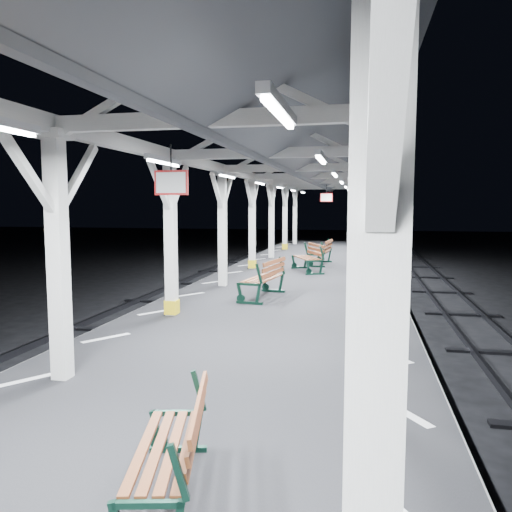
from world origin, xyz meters
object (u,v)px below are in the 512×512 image
(bench_far, at_px, (310,257))
(bench_extra, at_px, (323,252))
(bench_near, at_px, (177,445))
(bench_mid, at_px, (266,277))

(bench_far, bearing_deg, bench_extra, 57.91)
(bench_extra, bearing_deg, bench_far, -92.85)
(bench_near, xyz_separation_m, bench_mid, (-0.92, 8.65, 0.10))
(bench_near, relative_size, bench_mid, 0.83)
(bench_near, relative_size, bench_extra, 0.85)
(bench_near, bearing_deg, bench_far, 78.13)
(bench_near, distance_m, bench_mid, 8.70)
(bench_mid, height_order, bench_far, bench_mid)
(bench_near, height_order, bench_extra, bench_extra)
(bench_near, distance_m, bench_extra, 16.13)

